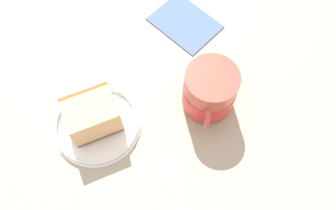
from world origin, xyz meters
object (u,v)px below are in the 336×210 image
folded_napkin (185,22)px  small_plate (97,124)px  cake_slice (92,115)px  teaspoon (178,209)px  tea_mug (209,92)px

folded_napkin → small_plate: bearing=-144.0°
small_plate → cake_slice: bearing=94.6°
cake_slice → folded_napkin: size_ratio=0.68×
teaspoon → folded_napkin: teaspoon is taller
cake_slice → folded_napkin: 28.50cm
tea_mug → folded_napkin: (2.28, 18.72, -4.22)cm
small_plate → teaspoon: size_ratio=1.25×
small_plate → folded_napkin: 28.38cm
tea_mug → folded_napkin: size_ratio=0.85×
tea_mug → folded_napkin: bearing=83.1°
small_plate → folded_napkin: small_plate is taller
small_plate → folded_napkin: (22.97, 16.67, -0.38)cm
tea_mug → teaspoon: tea_mug is taller
small_plate → tea_mug: tea_mug is taller
tea_mug → teaspoon: (-11.49, -16.68, -4.17)cm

